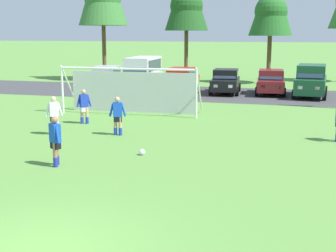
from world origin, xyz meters
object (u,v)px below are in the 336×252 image
Objects in this scene: parked_car_slot_left at (143,73)px; parked_car_slot_center at (226,81)px; player_winger_right at (55,141)px; parked_car_slot_center_left at (181,79)px; player_trailing_back at (54,116)px; parked_car_slot_far_left at (106,77)px; parked_car_slot_center_right at (271,82)px; player_striker_near at (118,116)px; parked_car_slot_right at (311,80)px; player_midfield_center at (84,107)px; soccer_ball at (142,152)px; soccer_goal at (132,89)px.

parked_car_slot_left reaches higher than parked_car_slot_center.
player_winger_right is 0.38× the size of parked_car_slot_center_left.
parked_car_slot_left reaches higher than player_winger_right.
player_trailing_back is at bearing -94.94° from parked_car_slot_center_left.
parked_car_slot_center_right is at bearing -1.21° from parked_car_slot_far_left.
player_winger_right is at bearing -92.21° from player_striker_near.
parked_car_slot_far_left is 6.05m from parked_car_slot_center_left.
player_trailing_back is 0.38× the size of parked_car_slot_center_left.
parked_car_slot_right reaches higher than player_trailing_back.
parked_car_slot_far_left is 9.51m from parked_car_slot_center.
parked_car_slot_right is at bearing 50.53° from player_midfield_center.
parked_car_slot_center_left is (1.40, 16.15, 0.05)m from player_trailing_back.
parked_car_slot_center_right reaches higher than soccer_ball.
parked_car_slot_right is at bearing -2.55° from parked_car_slot_center.
soccer_goal is 10.26m from parked_car_slot_center.
player_winger_right is 1.00× the size of player_trailing_back.
parked_car_slot_far_left and parked_car_slot_center_left have the same top height.
soccer_ball is 0.05× the size of parked_car_slot_center_right.
player_midfield_center is 0.38× the size of parked_car_slot_center_left.
player_striker_near is at bearing -37.99° from player_midfield_center.
parked_car_slot_center_right is at bearing 79.78° from soccer_ball.
parked_car_slot_center_right is (6.71, 10.00, -0.42)m from soccer_goal.
parked_car_slot_center is at bearing 69.60° from soccer_goal.
parked_car_slot_right is at bearing 44.86° from soccer_goal.
player_trailing_back is 16.21m from parked_car_slot_center_left.
parked_car_slot_right is (2.68, -0.65, 0.24)m from parked_car_slot_center_right.
parked_car_slot_center_left is at bearing 92.92° from player_winger_right.
player_midfield_center is 15.57m from parked_car_slot_center_right.
soccer_goal is 1.75× the size of parked_car_slot_center_left.
soccer_goal is at bearing -110.40° from parked_car_slot_center.
parked_car_slot_center_left is (0.13, 10.11, -0.42)m from soccer_goal.
parked_car_slot_left is 1.14× the size of parked_car_slot_center_left.
player_striker_near is 0.33× the size of parked_car_slot_left.
player_midfield_center is at bearing -83.96° from parked_car_slot_left.
player_striker_near is at bearing -98.38° from parked_car_slot_center.
parked_car_slot_right is (10.53, 12.79, 0.29)m from player_midfield_center.
soccer_goal is 4.57× the size of player_striker_near.
parked_car_slot_far_left reaches higher than player_trailing_back.
player_midfield_center is at bearing -95.37° from parked_car_slot_center_left.
parked_car_slot_center_right is at bearing 56.13° from soccer_goal.
parked_car_slot_center is (2.21, 15.01, 0.05)m from player_striker_near.
parked_car_slot_left is at bearing -178.16° from parked_car_slot_right.
player_trailing_back is at bearing 119.83° from player_winger_right.
soccer_goal is 4.57× the size of player_trailing_back.
parked_car_slot_center is at bearing 6.06° from parked_car_slot_left.
player_midfield_center is 0.35× the size of parked_car_slot_right.
player_midfield_center is 13.88m from parked_car_slot_center.
parked_car_slot_center is at bearing 83.12° from player_winger_right.
parked_car_slot_left is at bearing 108.86° from soccer_ball.
parked_car_slot_left is 1.04× the size of parked_car_slot_right.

